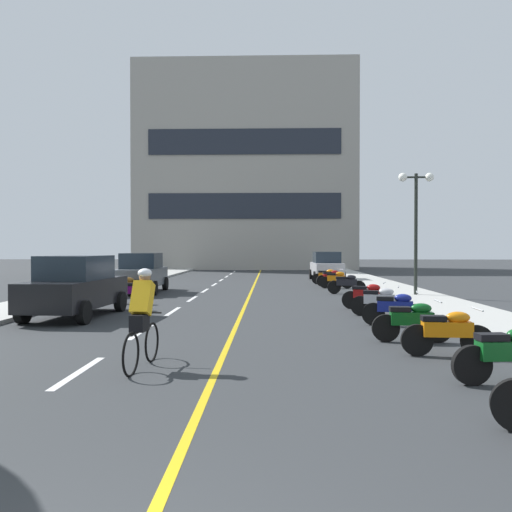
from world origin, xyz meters
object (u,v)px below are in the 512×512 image
at_px(parked_car_far, 327,266).
at_px(motorcycle_2, 448,331).
at_px(motorcycle_11, 332,277).
at_px(cyclist_rider, 142,316).
at_px(motorcycle_8, 133,287).
at_px(motorcycle_4, 395,308).
at_px(motorcycle_12, 327,276).
at_px(street_lamp_mid, 416,205).
at_px(motorcycle_7, 126,291).
at_px(motorcycle_9, 347,283).
at_px(motorcycle_5, 380,301).
at_px(motorcycle_1, 509,353).
at_px(motorcycle_6, 368,295).
at_px(motorcycle_3, 412,321).
at_px(motorcycle_10, 336,279).
at_px(parked_car_near, 76,286).
at_px(parked_car_mid, 142,273).

xyz_separation_m(parked_car_far, motorcycle_2, (-0.24, -22.55, -0.44)).
bearing_deg(parked_car_far, motorcycle_11, -93.14).
bearing_deg(motorcycle_11, cyclist_rider, -106.39).
relative_size(motorcycle_2, motorcycle_8, 1.01).
relative_size(motorcycle_4, motorcycle_12, 1.00).
distance_m(street_lamp_mid, motorcycle_7, 12.14).
bearing_deg(parked_car_far, motorcycle_4, -90.93).
xyz_separation_m(motorcycle_2, motorcycle_9, (0.08, 13.00, 0.00)).
bearing_deg(motorcycle_2, motorcycle_11, 90.09).
bearing_deg(motorcycle_7, motorcycle_5, -20.25).
distance_m(motorcycle_1, motorcycle_6, 9.25).
distance_m(motorcycle_9, motorcycle_11, 4.61).
bearing_deg(cyclist_rider, motorcycle_6, 56.94).
relative_size(parked_car_far, motorcycle_8, 2.51).
bearing_deg(parked_car_far, cyclist_rider, -103.72).
height_order(motorcycle_2, motorcycle_11, same).
height_order(parked_car_far, cyclist_rider, parked_car_far).
bearing_deg(motorcycle_9, motorcycle_2, -90.36).
bearing_deg(motorcycle_5, street_lamp_mid, 65.05).
distance_m(street_lamp_mid, motorcycle_1, 14.12).
bearing_deg(motorcycle_3, motorcycle_11, 89.17).
bearing_deg(street_lamp_mid, motorcycle_9, 150.65).
xyz_separation_m(motorcycle_4, motorcycle_10, (0.09, 12.45, 0.00)).
distance_m(motorcycle_3, motorcycle_10, 14.72).
height_order(street_lamp_mid, parked_car_near, street_lamp_mid).
bearing_deg(cyclist_rider, street_lamp_mid, 56.83).
height_order(motorcycle_1, motorcycle_3, same).
distance_m(parked_car_mid, motorcycle_5, 12.11).
bearing_deg(parked_car_near, motorcycle_9, 40.36).
height_order(parked_car_near, parked_car_far, same).
distance_m(motorcycle_1, motorcycle_3, 3.42).
bearing_deg(motorcycle_5, motorcycle_9, 88.88).
distance_m(parked_car_far, motorcycle_2, 22.56).
relative_size(parked_car_far, motorcycle_7, 2.50).
bearing_deg(parked_car_far, motorcycle_7, -122.70).
xyz_separation_m(motorcycle_3, motorcycle_9, (0.34, 11.58, 0.00)).
relative_size(parked_car_far, motorcycle_6, 2.57).
bearing_deg(motorcycle_6, motorcycle_9, 88.29).
xyz_separation_m(street_lamp_mid, parked_car_far, (-2.46, 11.02, -2.90)).
bearing_deg(motorcycle_1, motorcycle_2, 96.31).
bearing_deg(motorcycle_4, parked_car_near, 170.52).
relative_size(motorcycle_12, cyclist_rider, 0.95).
bearing_deg(motorcycle_10, motorcycle_5, -90.50).
distance_m(motorcycle_2, motorcycle_10, 16.14).
bearing_deg(parked_car_near, street_lamp_mid, 28.19).
height_order(parked_car_mid, motorcycle_6, parked_car_mid).
xyz_separation_m(street_lamp_mid, motorcycle_3, (-2.97, -10.10, -3.35)).
xyz_separation_m(motorcycle_7, motorcycle_8, (-0.32, 2.17, 0.00)).
height_order(motorcycle_5, motorcycle_12, same).
bearing_deg(motorcycle_9, motorcycle_7, -153.89).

